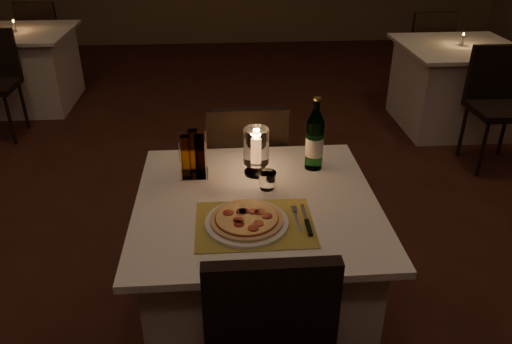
{
  "coord_description": "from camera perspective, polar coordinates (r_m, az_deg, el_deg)",
  "views": [
    {
      "loc": [
        -0.05,
        -2.38,
        1.83
      ],
      "look_at": [
        0.09,
        -0.6,
        0.86
      ],
      "focal_mm": 35.0,
      "sensor_mm": 36.0,
      "label": 1
    }
  ],
  "objects": [
    {
      "name": "knife",
      "position": [
        1.91,
        5.92,
        -5.98
      ],
      "size": [
        0.02,
        0.22,
        0.01
      ],
      "color": "black",
      "rests_on": "placemat"
    },
    {
      "name": "chair_far",
      "position": [
        2.78,
        -1.06,
        1.17
      ],
      "size": [
        0.42,
        0.42,
        0.9
      ],
      "color": "black",
      "rests_on": "ground"
    },
    {
      "name": "main_table",
      "position": [
        2.28,
        0.04,
        -11.03
      ],
      "size": [
        1.0,
        1.0,
        0.74
      ],
      "color": "white",
      "rests_on": "ground"
    },
    {
      "name": "hurricane_candle",
      "position": [
        2.21,
        0.02,
        2.78
      ],
      "size": [
        0.11,
        0.11,
        0.22
      ],
      "color": "white",
      "rests_on": "main_table"
    },
    {
      "name": "floor",
      "position": [
        3.0,
        -2.5,
        -9.26
      ],
      "size": [
        8.0,
        10.0,
        0.02
      ],
      "primitive_type": "cube",
      "color": "#431D15",
      "rests_on": "ground"
    },
    {
      "name": "neighbor_candle_right",
      "position": [
        4.76,
        22.54,
        13.79
      ],
      "size": [
        0.03,
        0.03,
        0.11
      ],
      "color": "white",
      "rests_on": "neighbor_table_right"
    },
    {
      "name": "placemat",
      "position": [
        1.92,
        -0.16,
        -5.97
      ],
      "size": [
        0.45,
        0.34,
        0.0
      ],
      "primitive_type": "cube",
      "color": "#AA993B",
      "rests_on": "main_table"
    },
    {
      "name": "neighbor_chair_rb",
      "position": [
        5.44,
        18.94,
        13.42
      ],
      "size": [
        0.42,
        0.42,
        0.9
      ],
      "color": "black",
      "rests_on": "ground"
    },
    {
      "name": "fork",
      "position": [
        1.96,
        4.61,
        -5.1
      ],
      "size": [
        0.02,
        0.18,
        0.0
      ],
      "color": "silver",
      "rests_on": "placemat"
    },
    {
      "name": "tumbler",
      "position": [
        2.13,
        1.27,
        -0.98
      ],
      "size": [
        0.08,
        0.08,
        0.08
      ],
      "primitive_type": null,
      "color": "white",
      "rests_on": "main_table"
    },
    {
      "name": "neighbor_table_left",
      "position": [
        5.54,
        -24.99,
        10.66
      ],
      "size": [
        1.0,
        1.0,
        0.74
      ],
      "color": "white",
      "rests_on": "ground"
    },
    {
      "name": "water_bottle",
      "position": [
        2.27,
        6.73,
        3.59
      ],
      "size": [
        0.08,
        0.08,
        0.34
      ],
      "color": "#539B5E",
      "rests_on": "main_table"
    },
    {
      "name": "pizza",
      "position": [
        1.9,
        -1.06,
        -5.38
      ],
      "size": [
        0.28,
        0.28,
        0.02
      ],
      "color": "#D8B77F",
      "rests_on": "plate"
    },
    {
      "name": "neighbor_chair_ra",
      "position": [
        4.22,
        25.9,
        7.97
      ],
      "size": [
        0.42,
        0.42,
        0.9
      ],
      "color": "black",
      "rests_on": "ground"
    },
    {
      "name": "plate",
      "position": [
        1.91,
        -1.06,
        -5.79
      ],
      "size": [
        0.32,
        0.32,
        0.01
      ],
      "primitive_type": "cylinder",
      "color": "white",
      "rests_on": "placemat"
    },
    {
      "name": "neighbor_chair_lb",
      "position": [
        6.16,
        -23.25,
        14.29
      ],
      "size": [
        0.42,
        0.42,
        0.9
      ],
      "color": "black",
      "rests_on": "ground"
    },
    {
      "name": "neighbor_candle_left",
      "position": [
        5.45,
        -25.9,
        14.78
      ],
      "size": [
        0.03,
        0.03,
        0.11
      ],
      "color": "white",
      "rests_on": "neighbor_table_left"
    },
    {
      "name": "cruet_caddy",
      "position": [
        2.22,
        -7.18,
        1.78
      ],
      "size": [
        0.12,
        0.12,
        0.21
      ],
      "color": "white",
      "rests_on": "main_table"
    },
    {
      "name": "neighbor_table_right",
      "position": [
        4.87,
        21.64,
        9.1
      ],
      "size": [
        1.0,
        1.0,
        0.74
      ],
      "color": "white",
      "rests_on": "ground"
    }
  ]
}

